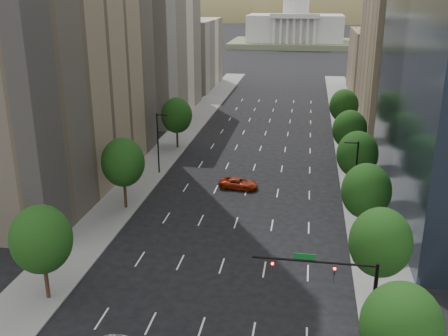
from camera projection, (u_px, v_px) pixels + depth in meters
The scene contains 21 objects.
sidewalk_left at pixel (135, 184), 71.42m from camera, with size 6.00×200.00×0.15m, color slate.
sidewalk_right at pixel (365, 198), 66.70m from camera, with size 6.00×200.00×0.15m, color slate.
midrise_cream_left at pixel (153, 31), 107.27m from camera, with size 14.00×30.00×35.00m, color beige.
filler_left at pixel (189, 54), 140.83m from camera, with size 14.00×26.00×18.00m, color beige.
parking_tan_right at pixel (404, 49), 97.69m from camera, with size 14.00×30.00×30.00m, color #8C7759.
filler_right at pixel (379, 63), 130.75m from camera, with size 14.00×26.00×16.00m, color #8C7759.
tree_right_0 at pixel (401, 327), 32.55m from camera, with size 5.20×5.20×8.39m.
tree_right_1 at pixel (380, 242), 42.69m from camera, with size 5.20×5.20×8.75m.
tree_right_2 at pixel (366, 191), 53.93m from camera, with size 5.20×5.20×8.61m.
tree_right_3 at pixel (357, 154), 65.03m from camera, with size 5.20×5.20×8.89m.
tree_right_4 at pixel (350, 130), 78.23m from camera, with size 5.20×5.20×8.46m.
tree_right_5 at pixel (344, 106), 93.06m from camera, with size 5.20×5.20×8.75m.
tree_left_0 at pixel (41, 239), 43.22m from camera, with size 5.20×5.20×8.75m.
tree_left_1 at pixel (123, 162), 61.80m from camera, with size 5.20×5.20×8.97m.
tree_left_2 at pixel (177, 115), 86.15m from camera, with size 5.20×5.20×8.68m.
streetlight_rn at pixel (355, 175), 60.79m from camera, with size 1.70×0.20×9.00m.
streetlight_ln at pixel (158, 142), 74.21m from camera, with size 1.70×0.20×9.00m.
traffic_signal at pixel (341, 283), 37.81m from camera, with size 9.12×0.40×7.38m.
capitol at pixel (295, 28), 243.22m from camera, with size 60.00×40.00×35.20m.
foothills at pixel (334, 49), 579.26m from camera, with size 720.00×413.00×263.00m.
car_red_far at pixel (238, 183), 69.85m from camera, with size 2.43×5.27×1.46m, color maroon.
Camera 1 is at (7.39, -3.91, 25.54)m, focal length 41.41 mm.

